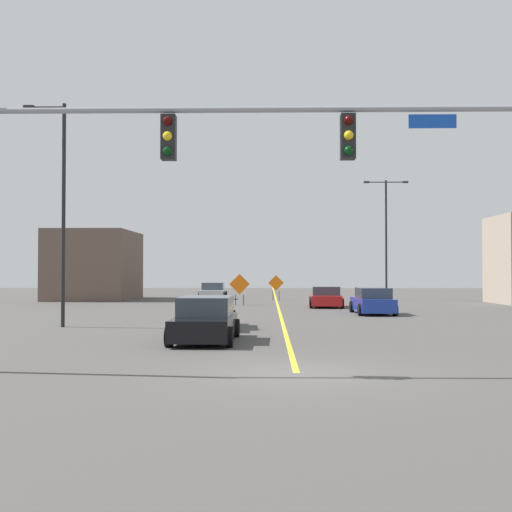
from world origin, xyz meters
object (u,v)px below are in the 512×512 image
at_px(car_red_distant, 326,298).
at_px(car_black_far, 205,320).
at_px(traffic_signal_assembly, 174,159).
at_px(construction_sign_left_lane, 276,284).
at_px(street_lamp_far_right, 386,231).
at_px(street_lamp_near_left, 61,205).
at_px(construction_sign_right_lane, 240,285).
at_px(car_blue_mid, 373,302).
at_px(car_silver_passing, 213,292).
at_px(car_white_approaching, 210,313).

relative_size(car_red_distant, car_black_far, 0.91).
distance_m(traffic_signal_assembly, construction_sign_left_lane, 36.60).
distance_m(traffic_signal_assembly, car_black_far, 7.83).
bearing_deg(street_lamp_far_right, car_black_far, -111.18).
distance_m(street_lamp_near_left, construction_sign_right_lane, 18.82).
height_order(street_lamp_far_right, car_blue_mid, street_lamp_far_right).
bearing_deg(car_red_distant, construction_sign_left_lane, 108.15).
height_order(car_red_distant, car_black_far, car_black_far).
bearing_deg(car_blue_mid, car_silver_passing, 119.84).
xyz_separation_m(street_lamp_far_right, car_black_far, (-11.48, -29.63, -4.87)).
relative_size(street_lamp_near_left, car_blue_mid, 2.15).
distance_m(car_blue_mid, car_silver_passing, 20.66).
bearing_deg(car_white_approaching, car_blue_mid, 46.81).
bearing_deg(car_silver_passing, street_lamp_near_left, -98.99).
relative_size(street_lamp_near_left, construction_sign_left_lane, 4.65).
distance_m(street_lamp_near_left, car_black_far, 9.62).
relative_size(construction_sign_left_lane, car_silver_passing, 0.52).
bearing_deg(construction_sign_left_lane, street_lamp_near_left, -111.02).
bearing_deg(car_silver_passing, car_blue_mid, -60.16).
relative_size(car_blue_mid, car_black_far, 0.97).
height_order(traffic_signal_assembly, construction_sign_left_lane, traffic_signal_assembly).
xyz_separation_m(traffic_signal_assembly, car_silver_passing, (-2.38, 38.24, -4.30)).
relative_size(construction_sign_left_lane, car_blue_mid, 0.46).
relative_size(street_lamp_far_right, car_blue_mid, 2.19).
relative_size(construction_sign_right_lane, car_blue_mid, 0.49).
height_order(traffic_signal_assembly, car_red_distant, traffic_signal_assembly).
bearing_deg(car_red_distant, traffic_signal_assembly, -102.48).
xyz_separation_m(street_lamp_far_right, car_silver_passing, (-13.95, 2.03, -4.92)).
xyz_separation_m(car_white_approaching, car_silver_passing, (-2.17, 26.56, 0.01)).
bearing_deg(traffic_signal_assembly, construction_sign_left_lane, 85.57).
relative_size(traffic_signal_assembly, street_lamp_near_left, 1.34).
bearing_deg(traffic_signal_assembly, car_silver_passing, 93.57).
xyz_separation_m(car_silver_passing, car_black_far, (2.47, -31.66, 0.05)).
distance_m(construction_sign_left_lane, car_red_distant, 10.03).
relative_size(street_lamp_far_right, car_red_distant, 2.33).
bearing_deg(car_silver_passing, car_red_distant, -53.99).
relative_size(construction_sign_left_lane, car_black_far, 0.45).
relative_size(street_lamp_far_right, car_white_approaching, 2.13).
xyz_separation_m(construction_sign_right_lane, car_white_approaching, (-0.44, -17.42, -0.73)).
relative_size(car_white_approaching, car_silver_passing, 1.15).
xyz_separation_m(construction_sign_left_lane, car_white_approaching, (-3.03, -24.62, -0.66)).
bearing_deg(car_red_distant, street_lamp_far_right, 59.10).
distance_m(street_lamp_far_right, car_red_distant, 12.03).
bearing_deg(street_lamp_far_right, traffic_signal_assembly, -107.72).
height_order(street_lamp_near_left, street_lamp_far_right, street_lamp_far_right).
bearing_deg(car_silver_passing, street_lamp_far_right, -8.28).
xyz_separation_m(traffic_signal_assembly, street_lamp_near_left, (-6.54, 11.96, 0.19)).
height_order(car_blue_mid, car_black_far, car_black_far).
bearing_deg(car_blue_mid, car_red_distant, 106.86).
bearing_deg(car_black_far, construction_sign_right_lane, 89.65).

